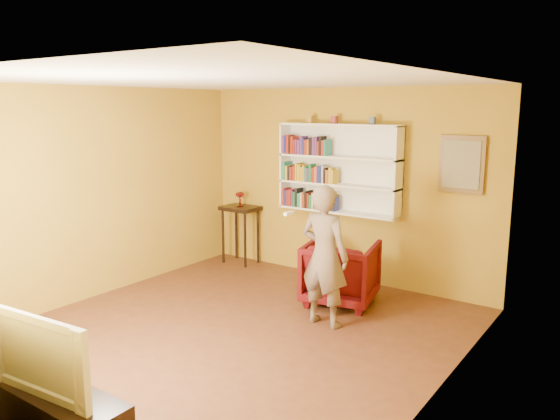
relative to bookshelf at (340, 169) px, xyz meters
The scene contains 16 objects.
room_shell 2.48m from the bookshelf, 90.00° to the right, with size 5.30×5.80×2.88m.
bookshelf is the anchor object (origin of this frame).
books_row_lower 0.64m from the bookshelf, 166.22° to the right, with size 0.87×0.19×0.27m.
books_row_middle 0.47m from the bookshelf, 166.81° to the right, with size 0.85×0.19×0.26m.
books_row_upper 0.60m from the bookshelf, 167.92° to the right, with size 0.72×0.19×0.27m.
ornament_left 0.82m from the bookshelf, behind, with size 0.07×0.07×0.10m, color #AC8231.
ornament_centre 0.68m from the bookshelf, 142.48° to the right, with size 0.07×0.07×0.10m, color maroon.
ornament_right 0.83m from the bookshelf, ahead, with size 0.07×0.07×0.10m, color #435470.
framed_painting 1.66m from the bookshelf, ahead, with size 0.55×0.05×0.70m.
console_table 1.88m from the bookshelf, behind, with size 0.56×0.42×0.91m.
ruby_lustre 1.76m from the bookshelf, behind, with size 0.14×0.14×0.23m.
armchair 1.54m from the bookshelf, 59.23° to the right, with size 0.85×0.87×0.79m, color #40040B.
person 1.88m from the bookshelf, 66.38° to the right, with size 0.59×0.39×1.61m, color brown.
game_remote 2.02m from the bookshelf, 76.54° to the right, with size 0.04×0.15×0.04m, color white.
tv_cabinet 4.86m from the bookshelf, 86.65° to the right, with size 1.30×0.39×0.47m, color black.
television 4.74m from the bookshelf, 86.65° to the right, with size 1.02×0.13×0.59m, color black.
Camera 1 is at (3.66, -4.23, 2.45)m, focal length 35.00 mm.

